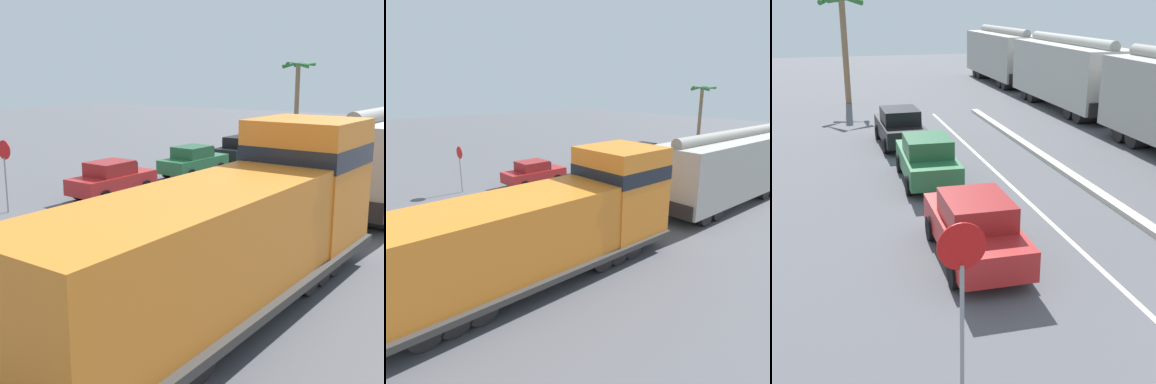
% 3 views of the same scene
% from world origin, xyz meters
% --- Properties ---
extents(ground_plane, '(120.00, 120.00, 0.00)m').
position_xyz_m(ground_plane, '(0.00, 0.00, 0.00)').
color(ground_plane, '#56565B').
extents(median_curb, '(0.36, 36.00, 0.16)m').
position_xyz_m(median_curb, '(0.00, 6.00, 0.08)').
color(median_curb, beige).
rests_on(median_curb, ground).
extents(lane_stripe, '(0.14, 36.00, 0.01)m').
position_xyz_m(lane_stripe, '(-2.40, 6.00, 0.00)').
color(lane_stripe, silver).
rests_on(lane_stripe, ground).
extents(locomotive, '(3.10, 11.61, 4.20)m').
position_xyz_m(locomotive, '(5.41, -0.34, 1.80)').
color(locomotive, orange).
rests_on(locomotive, ground).
extents(parked_car_red, '(1.86, 4.21, 1.62)m').
position_xyz_m(parked_car_red, '(-5.10, 6.18, 0.82)').
color(parked_car_red, red).
rests_on(parked_car_red, ground).
extents(parked_car_green, '(1.94, 4.25, 1.62)m').
position_xyz_m(parked_car_green, '(-5.04, 12.34, 0.82)').
color(parked_car_green, '#286B3D').
rests_on(parked_car_green, ground).
extents(parked_car_black, '(1.90, 4.23, 1.62)m').
position_xyz_m(parked_car_black, '(-5.20, 17.64, 0.82)').
color(parked_car_black, black).
rests_on(parked_car_black, ground).
extents(cyclist, '(1.18, 1.32, 1.71)m').
position_xyz_m(cyclist, '(1.13, 2.41, 0.82)').
color(cyclist, black).
rests_on(cyclist, ground).
extents(stop_sign, '(0.76, 0.08, 2.88)m').
position_xyz_m(stop_sign, '(-6.57, 1.77, 2.02)').
color(stop_sign, gray).
rests_on(stop_sign, ground).
extents(palm_tree_near, '(2.63, 2.70, 6.41)m').
position_xyz_m(palm_tree_near, '(-6.79, 28.75, 4.67)').
color(palm_tree_near, '#846647').
rests_on(palm_tree_near, ground).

